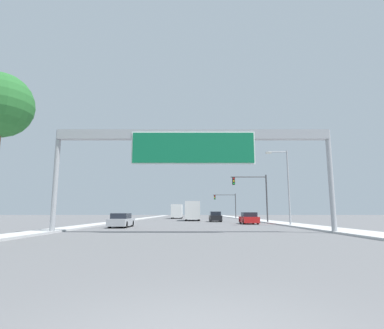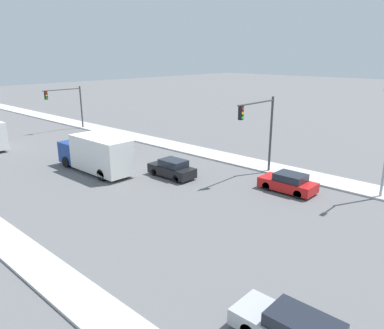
{
  "view_description": "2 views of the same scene",
  "coord_description": "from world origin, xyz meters",
  "px_view_note": "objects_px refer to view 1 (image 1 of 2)",
  "views": [
    {
      "loc": [
        -0.09,
        -3.5,
        1.48
      ],
      "look_at": [
        0.0,
        23.18,
        5.72
      ],
      "focal_mm": 28.0,
      "sensor_mm": 36.0,
      "label": 1
    },
    {
      "loc": [
        -17.51,
        21.66,
        10.03
      ],
      "look_at": [
        1.36,
        39.01,
        2.42
      ],
      "focal_mm": 35.0,
      "sensor_mm": 36.0,
      "label": 2
    }
  ],
  "objects_px": {
    "car_mid_left": "(120,221)",
    "truck_box_primary": "(176,211)",
    "traffic_light_near_intersection": "(254,190)",
    "truck_box_secondary": "(192,211)",
    "sign_gantry": "(192,145)",
    "car_far_right": "(248,218)",
    "street_lamp_right": "(284,181)",
    "car_far_left": "(214,217)",
    "traffic_light_mid_block": "(227,201)"
  },
  "relations": [
    {
      "from": "truck_box_primary",
      "to": "traffic_light_near_intersection",
      "type": "relative_size",
      "value": 1.35
    },
    {
      "from": "car_mid_left",
      "to": "car_far_left",
      "type": "bearing_deg",
      "value": 58.29
    },
    {
      "from": "truck_box_primary",
      "to": "car_far_left",
      "type": "bearing_deg",
      "value": -72.87
    },
    {
      "from": "car_mid_left",
      "to": "car_far_left",
      "type": "relative_size",
      "value": 1.14
    },
    {
      "from": "traffic_light_near_intersection",
      "to": "car_far_left",
      "type": "bearing_deg",
      "value": 134.58
    },
    {
      "from": "sign_gantry",
      "to": "car_mid_left",
      "type": "relative_size",
      "value": 4.22
    },
    {
      "from": "car_far_left",
      "to": "street_lamp_right",
      "type": "bearing_deg",
      "value": -65.71
    },
    {
      "from": "sign_gantry",
      "to": "car_far_left",
      "type": "relative_size",
      "value": 4.8
    },
    {
      "from": "traffic_light_near_intersection",
      "to": "traffic_light_mid_block",
      "type": "height_order",
      "value": "traffic_light_near_intersection"
    },
    {
      "from": "sign_gantry",
      "to": "truck_box_secondary",
      "type": "height_order",
      "value": "sign_gantry"
    },
    {
      "from": "sign_gantry",
      "to": "street_lamp_right",
      "type": "bearing_deg",
      "value": 47.2
    },
    {
      "from": "truck_box_secondary",
      "to": "car_mid_left",
      "type": "bearing_deg",
      "value": -107.01
    },
    {
      "from": "car_mid_left",
      "to": "car_far_right",
      "type": "height_order",
      "value": "car_far_right"
    },
    {
      "from": "car_far_right",
      "to": "traffic_light_mid_block",
      "type": "relative_size",
      "value": 0.73
    },
    {
      "from": "sign_gantry",
      "to": "truck_box_primary",
      "type": "xyz_separation_m",
      "value": [
        -3.5,
        48.09,
        -4.73
      ]
    },
    {
      "from": "car_mid_left",
      "to": "truck_box_primary",
      "type": "bearing_deg",
      "value": 84.96
    },
    {
      "from": "car_far_right",
      "to": "traffic_light_near_intersection",
      "type": "relative_size",
      "value": 0.64
    },
    {
      "from": "sign_gantry",
      "to": "truck_box_primary",
      "type": "height_order",
      "value": "sign_gantry"
    },
    {
      "from": "truck_box_secondary",
      "to": "traffic_light_near_intersection",
      "type": "relative_size",
      "value": 1.27
    },
    {
      "from": "sign_gantry",
      "to": "traffic_light_mid_block",
      "type": "bearing_deg",
      "value": 80.45
    },
    {
      "from": "car_mid_left",
      "to": "truck_box_primary",
      "type": "distance_m",
      "value": 39.87
    },
    {
      "from": "traffic_light_near_intersection",
      "to": "truck_box_secondary",
      "type": "bearing_deg",
      "value": 127.92
    },
    {
      "from": "car_far_left",
      "to": "traffic_light_mid_block",
      "type": "height_order",
      "value": "traffic_light_mid_block"
    },
    {
      "from": "street_lamp_right",
      "to": "traffic_light_mid_block",
      "type": "bearing_deg",
      "value": 92.37
    },
    {
      "from": "traffic_light_near_intersection",
      "to": "car_far_right",
      "type": "bearing_deg",
      "value": -114.83
    },
    {
      "from": "car_far_right",
      "to": "truck_box_secondary",
      "type": "xyz_separation_m",
      "value": [
        -7.0,
        14.82,
        0.97
      ]
    },
    {
      "from": "sign_gantry",
      "to": "car_far_right",
      "type": "xyz_separation_m",
      "value": [
        7.0,
        16.45,
        -5.66
      ]
    },
    {
      "from": "traffic_light_mid_block",
      "to": "truck_box_primary",
      "type": "bearing_deg",
      "value": -170.4
    },
    {
      "from": "sign_gantry",
      "to": "truck_box_secondary",
      "type": "xyz_separation_m",
      "value": [
        0.0,
        31.26,
        -4.7
      ]
    },
    {
      "from": "traffic_light_near_intersection",
      "to": "street_lamp_right",
      "type": "bearing_deg",
      "value": -81.64
    },
    {
      "from": "truck_box_primary",
      "to": "traffic_light_near_intersection",
      "type": "height_order",
      "value": "traffic_light_near_intersection"
    },
    {
      "from": "sign_gantry",
      "to": "traffic_light_near_intersection",
      "type": "bearing_deg",
      "value": 66.62
    },
    {
      "from": "car_mid_left",
      "to": "car_far_right",
      "type": "relative_size",
      "value": 1.14
    },
    {
      "from": "car_mid_left",
      "to": "street_lamp_right",
      "type": "relative_size",
      "value": 0.59
    },
    {
      "from": "car_mid_left",
      "to": "sign_gantry",
      "type": "bearing_deg",
      "value": -50.12
    },
    {
      "from": "car_far_right",
      "to": "truck_box_primary",
      "type": "xyz_separation_m",
      "value": [
        -10.5,
        31.64,
        0.94
      ]
    },
    {
      "from": "sign_gantry",
      "to": "car_far_right",
      "type": "height_order",
      "value": "sign_gantry"
    },
    {
      "from": "traffic_light_mid_block",
      "to": "street_lamp_right",
      "type": "height_order",
      "value": "street_lamp_right"
    },
    {
      "from": "sign_gantry",
      "to": "car_far_left",
      "type": "xyz_separation_m",
      "value": [
        3.5,
        25.37,
        -5.62
      ]
    },
    {
      "from": "car_mid_left",
      "to": "street_lamp_right",
      "type": "distance_m",
      "value": 17.73
    },
    {
      "from": "car_mid_left",
      "to": "traffic_light_near_intersection",
      "type": "bearing_deg",
      "value": 36.77
    },
    {
      "from": "truck_box_secondary",
      "to": "street_lamp_right",
      "type": "distance_m",
      "value": 22.97
    },
    {
      "from": "car_far_right",
      "to": "street_lamp_right",
      "type": "xyz_separation_m",
      "value": [
        3.05,
        -5.59,
        4.15
      ]
    },
    {
      "from": "car_far_right",
      "to": "truck_box_primary",
      "type": "distance_m",
      "value": 33.35
    },
    {
      "from": "car_far_right",
      "to": "truck_box_secondary",
      "type": "bearing_deg",
      "value": 115.29
    },
    {
      "from": "car_mid_left",
      "to": "truck_box_secondary",
      "type": "xyz_separation_m",
      "value": [
        7.0,
        22.88,
        1.0
      ]
    },
    {
      "from": "car_far_right",
      "to": "traffic_light_near_intersection",
      "type": "xyz_separation_m",
      "value": [
        1.69,
        3.66,
        3.81
      ]
    },
    {
      "from": "car_far_left",
      "to": "street_lamp_right",
      "type": "relative_size",
      "value": 0.52
    },
    {
      "from": "traffic_light_mid_block",
      "to": "traffic_light_near_intersection",
      "type": "bearing_deg",
      "value": -89.49
    },
    {
      "from": "sign_gantry",
      "to": "truck_box_secondary",
      "type": "bearing_deg",
      "value": 90.0
    }
  ]
}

